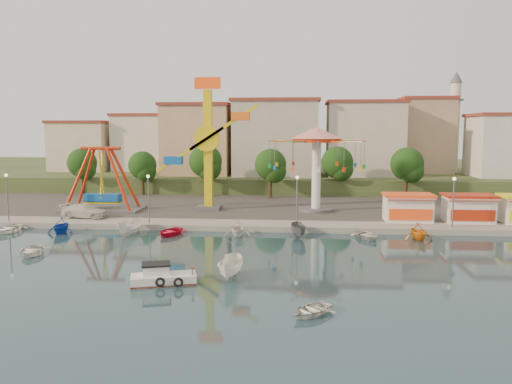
# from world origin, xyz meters

# --- Properties ---
(ground) EXTENTS (200.00, 200.00, 0.00)m
(ground) POSITION_xyz_m (0.00, 0.00, 0.00)
(ground) COLOR #15343B
(ground) RESTS_ON ground
(quay_deck) EXTENTS (200.00, 100.00, 0.60)m
(quay_deck) POSITION_xyz_m (0.00, 62.00, 0.30)
(quay_deck) COLOR #9E998E
(quay_deck) RESTS_ON ground
(asphalt_pad) EXTENTS (90.00, 28.00, 0.01)m
(asphalt_pad) POSITION_xyz_m (0.00, 30.00, 0.60)
(asphalt_pad) COLOR #4C4944
(asphalt_pad) RESTS_ON quay_deck
(hill_terrace) EXTENTS (200.00, 60.00, 3.00)m
(hill_terrace) POSITION_xyz_m (0.00, 67.00, 1.50)
(hill_terrace) COLOR #384C26
(hill_terrace) RESTS_ON ground
(pirate_ship_ride) EXTENTS (10.00, 5.00, 8.00)m
(pirate_ship_ride) POSITION_xyz_m (-16.37, 20.97, 4.39)
(pirate_ship_ride) COLOR #59595E
(pirate_ship_ride) RESTS_ON quay_deck
(kamikaze_tower) EXTENTS (8.61, 3.10, 16.50)m
(kamikaze_tower) POSITION_xyz_m (-2.73, 22.46, 8.37)
(kamikaze_tower) COLOR #59595E
(kamikaze_tower) RESTS_ON quay_deck
(wave_swinger) EXTENTS (11.60, 11.60, 10.40)m
(wave_swinger) POSITION_xyz_m (10.32, 22.63, 8.20)
(wave_swinger) COLOR #59595E
(wave_swinger) RESTS_ON quay_deck
(booth_left) EXTENTS (5.40, 3.78, 3.08)m
(booth_left) POSITION_xyz_m (20.22, 16.49, 2.16)
(booth_left) COLOR white
(booth_left) RESTS_ON quay_deck
(booth_mid) EXTENTS (5.40, 3.78, 3.08)m
(booth_mid) POSITION_xyz_m (26.71, 16.49, 2.16)
(booth_mid) COLOR white
(booth_mid) RESTS_ON quay_deck
(lamp_post_0) EXTENTS (0.14, 0.14, 5.00)m
(lamp_post_0) POSITION_xyz_m (-24.00, 13.00, 3.10)
(lamp_post_0) COLOR #59595E
(lamp_post_0) RESTS_ON quay_deck
(lamp_post_1) EXTENTS (0.14, 0.14, 5.00)m
(lamp_post_1) POSITION_xyz_m (-8.00, 13.00, 3.10)
(lamp_post_1) COLOR #59595E
(lamp_post_1) RESTS_ON quay_deck
(lamp_post_2) EXTENTS (0.14, 0.14, 5.00)m
(lamp_post_2) POSITION_xyz_m (8.00, 13.00, 3.10)
(lamp_post_2) COLOR #59595E
(lamp_post_2) RESTS_ON quay_deck
(lamp_post_3) EXTENTS (0.14, 0.14, 5.00)m
(lamp_post_3) POSITION_xyz_m (24.00, 13.00, 3.10)
(lamp_post_3) COLOR #59595E
(lamp_post_3) RESTS_ON quay_deck
(tree_0) EXTENTS (4.60, 4.60, 7.19)m
(tree_0) POSITION_xyz_m (-26.00, 36.98, 5.47)
(tree_0) COLOR #382314
(tree_0) RESTS_ON quay_deck
(tree_1) EXTENTS (4.35, 4.35, 6.80)m
(tree_1) POSITION_xyz_m (-16.00, 36.24, 5.20)
(tree_1) COLOR #382314
(tree_1) RESTS_ON quay_deck
(tree_2) EXTENTS (5.02, 5.02, 7.85)m
(tree_2) POSITION_xyz_m (-6.00, 35.81, 5.92)
(tree_2) COLOR #382314
(tree_2) RESTS_ON quay_deck
(tree_3) EXTENTS (4.68, 4.68, 7.32)m
(tree_3) POSITION_xyz_m (4.00, 34.36, 5.55)
(tree_3) COLOR #382314
(tree_3) RESTS_ON quay_deck
(tree_4) EXTENTS (4.86, 4.86, 7.60)m
(tree_4) POSITION_xyz_m (14.00, 37.35, 5.75)
(tree_4) COLOR #382314
(tree_4) RESTS_ON quay_deck
(tree_5) EXTENTS (4.83, 4.83, 7.54)m
(tree_5) POSITION_xyz_m (24.00, 35.54, 5.71)
(tree_5) COLOR #382314
(tree_5) RESTS_ON quay_deck
(building_0) EXTENTS (9.26, 9.53, 11.87)m
(building_0) POSITION_xyz_m (-33.37, 46.06, 8.93)
(building_0) COLOR beige
(building_0) RESTS_ON hill_terrace
(building_1) EXTENTS (12.33, 9.01, 8.63)m
(building_1) POSITION_xyz_m (-21.33, 51.38, 7.32)
(building_1) COLOR silver
(building_1) RESTS_ON hill_terrace
(building_2) EXTENTS (11.95, 9.28, 11.23)m
(building_2) POSITION_xyz_m (-8.19, 51.96, 8.62)
(building_2) COLOR tan
(building_2) RESTS_ON hill_terrace
(building_3) EXTENTS (12.59, 10.50, 9.20)m
(building_3) POSITION_xyz_m (5.60, 48.80, 7.60)
(building_3) COLOR beige
(building_3) RESTS_ON hill_terrace
(building_4) EXTENTS (10.75, 9.23, 9.24)m
(building_4) POSITION_xyz_m (19.07, 52.20, 7.62)
(building_4) COLOR beige
(building_4) RESTS_ON hill_terrace
(building_5) EXTENTS (12.77, 10.96, 11.21)m
(building_5) POSITION_xyz_m (32.37, 50.33, 8.61)
(building_5) COLOR tan
(building_5) RESTS_ON hill_terrace
(minaret) EXTENTS (2.80, 2.80, 18.00)m
(minaret) POSITION_xyz_m (36.00, 54.00, 12.55)
(minaret) COLOR silver
(minaret) RESTS_ON hill_terrace
(cabin_motorboat) EXTENTS (4.75, 2.88, 1.57)m
(cabin_motorboat) POSITION_xyz_m (-1.29, -6.18, 0.42)
(cabin_motorboat) COLOR white
(cabin_motorboat) RESTS_ON ground
(rowboat_a) EXTENTS (3.58, 4.32, 0.78)m
(rowboat_a) POSITION_xyz_m (-14.67, 0.94, 0.39)
(rowboat_a) COLOR white
(rowboat_a) RESTS_ON ground
(rowboat_b) EXTENTS (3.61, 3.66, 0.62)m
(rowboat_b) POSITION_xyz_m (8.92, -11.23, 0.31)
(rowboat_b) COLOR silver
(rowboat_b) RESTS_ON ground
(skiff) EXTENTS (1.83, 4.21, 1.59)m
(skiff) POSITION_xyz_m (3.32, -4.50, 0.79)
(skiff) COLOR white
(skiff) RESTS_ON ground
(van) EXTENTS (5.68, 2.96, 1.57)m
(van) POSITION_xyz_m (-16.41, 15.68, 1.39)
(van) COLOR silver
(van) RESTS_ON quay_deck
(moored_boat_0) EXTENTS (3.09, 4.14, 0.82)m
(moored_boat_0) POSITION_xyz_m (-22.09, 9.80, 0.41)
(moored_boat_0) COLOR white
(moored_boat_0) RESTS_ON ground
(moored_boat_1) EXTENTS (2.74, 3.17, 1.66)m
(moored_boat_1) POSITION_xyz_m (-16.40, 9.80, 0.83)
(moored_boat_1) COLOR #1543BB
(moored_boat_1) RESTS_ON ground
(moored_boat_2) EXTENTS (2.50, 4.42, 1.61)m
(moored_boat_2) POSITION_xyz_m (-9.09, 9.80, 0.81)
(moored_boat_2) COLOR white
(moored_boat_2) RESTS_ON ground
(moored_boat_3) EXTENTS (3.54, 4.23, 0.75)m
(moored_boat_3) POSITION_xyz_m (-4.88, 9.80, 0.38)
(moored_boat_3) COLOR red
(moored_boat_3) RESTS_ON ground
(moored_boat_4) EXTENTS (2.75, 3.19, 1.67)m
(moored_boat_4) POSITION_xyz_m (2.11, 9.80, 0.83)
(moored_boat_4) COLOR white
(moored_boat_4) RESTS_ON ground
(moored_boat_5) EXTENTS (1.87, 3.88, 1.44)m
(moored_boat_5) POSITION_xyz_m (8.20, 9.80, 0.72)
(moored_boat_5) COLOR slate
(moored_boat_5) RESTS_ON ground
(moored_boat_6) EXTENTS (3.51, 4.18, 0.74)m
(moored_boat_6) POSITION_xyz_m (14.96, 9.80, 0.37)
(moored_boat_6) COLOR silver
(moored_boat_6) RESTS_ON ground
(moored_boat_7) EXTENTS (3.36, 3.69, 1.68)m
(moored_boat_7) POSITION_xyz_m (19.83, 9.80, 0.84)
(moored_boat_7) COLOR orange
(moored_boat_7) RESTS_ON ground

